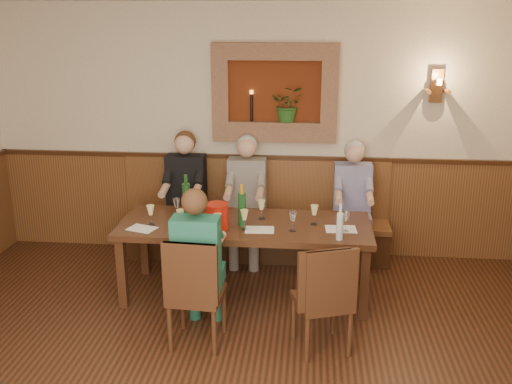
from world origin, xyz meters
TOP-DOWN VIEW (x-y plane):
  - room_shell at (0.00, 0.00)m, footprint 6.04×6.04m
  - wainscoting at (0.00, -0.00)m, footprint 6.02×6.02m
  - wall_niche at (0.24, 2.94)m, footprint 1.36×0.30m
  - wall_sconce at (1.90, 2.93)m, footprint 0.25×0.20m
  - dining_table at (0.00, 1.85)m, footprint 2.40×0.90m
  - bench at (0.00, 2.79)m, footprint 3.00×0.45m
  - chair_near_left at (-0.30, 0.93)m, footprint 0.46×0.46m
  - chair_near_right at (0.74, 0.94)m, footprint 0.54×0.54m
  - person_bench_left at (-0.77, 2.69)m, footprint 0.43×0.53m
  - person_bench_mid at (-0.08, 2.69)m, footprint 0.42×0.51m
  - person_bench_right at (1.07, 2.69)m, footprint 0.40×0.49m
  - person_chair_front at (-0.30, 1.07)m, footprint 0.39×0.48m
  - spittoon_bucket at (-0.24, 1.69)m, footprint 0.25×0.25m
  - wine_bottle_green_a at (-0.02, 1.78)m, footprint 0.07×0.07m
  - wine_bottle_green_b at (-0.60, 2.01)m, footprint 0.09×0.09m
  - water_bottle at (0.88, 1.52)m, footprint 0.08×0.08m
  - tasting_sheet_a at (-0.94, 1.61)m, footprint 0.30×0.25m
  - tasting_sheet_b at (0.15, 1.68)m, footprint 0.28×0.20m
  - tasting_sheet_c at (0.91, 1.77)m, footprint 0.30×0.22m
  - tasting_sheet_d at (-0.33, 1.57)m, footprint 0.34×0.28m
  - wine_glass_0 at (0.66, 1.88)m, footprint 0.08×0.08m
  - wine_glass_1 at (0.01, 1.68)m, footprint 0.08×0.08m
  - wine_glass_2 at (-0.58, 1.63)m, footprint 0.08×0.08m
  - wine_glass_3 at (0.46, 1.69)m, footprint 0.08×0.08m
  - wine_glass_4 at (0.95, 1.72)m, footprint 0.08×0.08m
  - wine_glass_5 at (-0.28, 1.91)m, footprint 0.08×0.08m
  - wine_glass_6 at (-0.22, 1.55)m, footprint 0.08×0.08m
  - wine_glass_7 at (-0.89, 1.73)m, footprint 0.08×0.08m
  - wine_glass_8 at (-0.69, 1.96)m, footprint 0.08×0.08m
  - wine_glass_9 at (0.15, 1.98)m, footprint 0.08×0.08m

SIDE VIEW (x-z plane):
  - chair_near_right at x=0.74m, z-range -0.20..0.75m
  - chair_near_left at x=-0.30m, z-range -0.20..0.77m
  - bench at x=0.00m, z-range -0.23..0.88m
  - person_chair_front at x=-0.30m, z-range -0.12..1.23m
  - person_bench_right at x=1.07m, z-range -0.12..1.26m
  - person_bench_mid at x=-0.08m, z-range -0.12..1.30m
  - wainscoting at x=0.00m, z-range 0.01..1.16m
  - person_bench_left at x=-0.77m, z-range -0.12..1.33m
  - dining_table at x=0.00m, z-range 0.30..1.05m
  - tasting_sheet_a at x=-0.94m, z-range 0.75..0.75m
  - tasting_sheet_b at x=0.15m, z-range 0.75..0.75m
  - tasting_sheet_c at x=0.91m, z-range 0.75..0.75m
  - tasting_sheet_d at x=-0.33m, z-range 0.75..0.75m
  - wine_glass_0 at x=0.66m, z-range 0.75..0.94m
  - wine_glass_1 at x=0.01m, z-range 0.75..0.94m
  - wine_glass_2 at x=-0.58m, z-range 0.75..0.94m
  - wine_glass_3 at x=0.46m, z-range 0.75..0.94m
  - wine_glass_4 at x=0.95m, z-range 0.75..0.94m
  - wine_glass_5 at x=-0.28m, z-range 0.75..0.94m
  - wine_glass_6 at x=-0.22m, z-range 0.75..0.94m
  - wine_glass_7 at x=-0.89m, z-range 0.75..0.94m
  - wine_glass_8 at x=-0.69m, z-range 0.75..0.94m
  - wine_glass_9 at x=0.15m, z-range 0.75..0.94m
  - spittoon_bucket at x=-0.24m, z-range 0.75..0.99m
  - water_bottle at x=0.88m, z-range 0.72..1.05m
  - wine_bottle_green_a at x=-0.02m, z-range 0.71..1.12m
  - wine_bottle_green_b at x=-0.60m, z-range 0.71..1.13m
  - wall_niche at x=0.24m, z-range 1.28..2.34m
  - room_shell at x=0.00m, z-range 0.48..3.30m
  - wall_sconce at x=1.90m, z-range 1.77..2.12m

